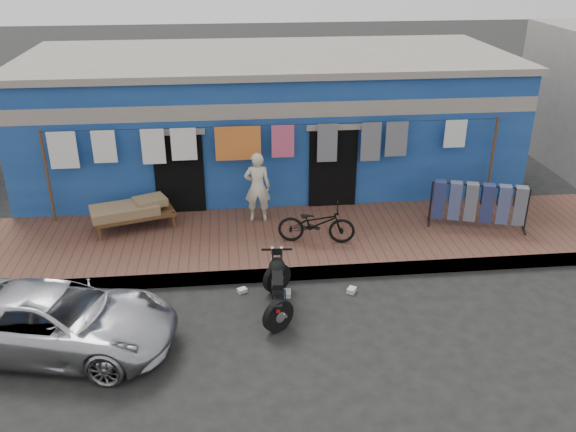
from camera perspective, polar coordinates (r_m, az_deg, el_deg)
The scene contains 14 objects.
ground at distance 10.53m, azimuth 1.16°, elevation -10.26°, with size 80.00×80.00×0.00m, color black.
sidewalk at distance 13.03m, azimuth -0.46°, elevation -2.27°, with size 28.00×3.00×0.25m, color brown.
curb at distance 11.76m, azimuth 0.23°, elevation -5.46°, with size 28.00×0.10×0.25m, color gray.
building at distance 16.18m, azimuth -1.88°, elevation 9.10°, with size 12.20×5.20×3.36m.
clothesline at distance 13.50m, azimuth -3.01°, elevation 6.49°, with size 10.06×0.06×2.10m.
car at distance 10.39m, azimuth -20.90°, elevation -9.04°, with size 1.75×3.86×1.09m, color #BCBCC1.
seated_person at distance 13.37m, azimuth -2.88°, elevation 2.73°, with size 0.57×0.38×1.58m, color beige.
bicycle at distance 12.49m, azimuth 2.68°, elevation -0.31°, with size 0.56×1.57×1.02m, color black.
motorcycle at distance 10.67m, azimuth -1.00°, elevation -6.53°, with size 0.66×1.59×1.00m, color black, non-canonical shape.
charpoy at distance 13.58m, azimuth -14.19°, elevation 0.08°, with size 1.95×1.32×0.60m, color brown, non-canonical shape.
jeans_rack at distance 13.79m, azimuth 17.39°, elevation 1.02°, with size 2.15×1.06×1.02m, color black, non-canonical shape.
litter_a at distance 11.45m, azimuth -4.31°, elevation -6.95°, with size 0.16×0.13×0.07m, color silver.
litter_b at distance 11.47m, azimuth 5.97°, elevation -6.92°, with size 0.18×0.14×0.09m, color silver.
litter_c at distance 11.32m, azimuth -0.18°, elevation -7.25°, with size 0.22×0.18×0.09m, color silver.
Camera 1 is at (-1.11, -8.56, 6.03)m, focal length 38.00 mm.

